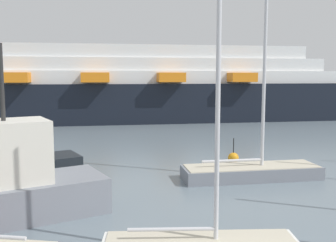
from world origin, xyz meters
name	(u,v)px	position (x,y,z in m)	size (l,w,h in m)	color
sailboat_4	(251,169)	(3.57, 11.49, 0.52)	(7.42, 2.25, 11.05)	gray
fishing_boat_2	(5,161)	(-9.17, 13.03, 1.16)	(7.57, 4.59, 5.76)	black
channel_buoy_0	(233,158)	(3.92, 15.12, 0.35)	(0.69, 0.69, 1.60)	orange
cruise_ship	(25,87)	(-12.60, 41.38, 4.17)	(83.15, 14.81, 13.18)	black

